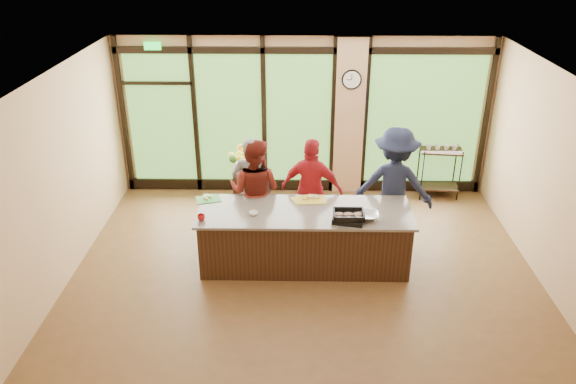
{
  "coord_description": "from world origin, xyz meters",
  "views": [
    {
      "loc": [
        -0.12,
        -7.12,
        4.81
      ],
      "look_at": [
        -0.25,
        0.4,
        1.18
      ],
      "focal_mm": 35.0,
      "sensor_mm": 36.0,
      "label": 1
    }
  ],
  "objects_px": {
    "roasting_pan": "(348,219)",
    "flower_stand": "(245,191)",
    "bar_cart": "(439,165)",
    "cook_right": "(394,185)",
    "island_base": "(304,239)",
    "cook_left": "(252,190)"
  },
  "relations": [
    {
      "from": "island_base",
      "to": "flower_stand",
      "type": "relative_size",
      "value": 3.69
    },
    {
      "from": "roasting_pan",
      "to": "bar_cart",
      "type": "distance_m",
      "value": 3.4
    },
    {
      "from": "cook_left",
      "to": "cook_right",
      "type": "bearing_deg",
      "value": -176.57
    },
    {
      "from": "roasting_pan",
      "to": "flower_stand",
      "type": "xyz_separation_m",
      "value": [
        -1.69,
        2.02,
        -0.54
      ]
    },
    {
      "from": "island_base",
      "to": "cook_right",
      "type": "bearing_deg",
      "value": 29.0
    },
    {
      "from": "flower_stand",
      "to": "roasting_pan",
      "type": "bearing_deg",
      "value": -57.02
    },
    {
      "from": "bar_cart",
      "to": "roasting_pan",
      "type": "bearing_deg",
      "value": -119.01
    },
    {
      "from": "bar_cart",
      "to": "cook_right",
      "type": "bearing_deg",
      "value": -118.26
    },
    {
      "from": "island_base",
      "to": "cook_right",
      "type": "distance_m",
      "value": 1.74
    },
    {
      "from": "flower_stand",
      "to": "bar_cart",
      "type": "height_order",
      "value": "bar_cart"
    },
    {
      "from": "cook_right",
      "to": "bar_cart",
      "type": "relative_size",
      "value": 1.85
    },
    {
      "from": "island_base",
      "to": "bar_cart",
      "type": "xyz_separation_m",
      "value": [
        2.59,
        2.45,
        0.19
      ]
    },
    {
      "from": "island_base",
      "to": "cook_right",
      "type": "relative_size",
      "value": 1.59
    },
    {
      "from": "bar_cart",
      "to": "cook_left",
      "type": "bearing_deg",
      "value": -147.01
    },
    {
      "from": "roasting_pan",
      "to": "flower_stand",
      "type": "relative_size",
      "value": 0.52
    },
    {
      "from": "cook_right",
      "to": "bar_cart",
      "type": "bearing_deg",
      "value": -112.04
    },
    {
      "from": "bar_cart",
      "to": "flower_stand",
      "type": "bearing_deg",
      "value": -162.1
    },
    {
      "from": "roasting_pan",
      "to": "bar_cart",
      "type": "bearing_deg",
      "value": 67.08
    },
    {
      "from": "island_base",
      "to": "cook_left",
      "type": "height_order",
      "value": "cook_left"
    },
    {
      "from": "cook_right",
      "to": "flower_stand",
      "type": "xyz_separation_m",
      "value": [
        -2.51,
        0.9,
        -0.56
      ]
    },
    {
      "from": "cook_left",
      "to": "cook_right",
      "type": "xyz_separation_m",
      "value": [
        2.29,
        0.07,
        0.07
      ]
    },
    {
      "from": "island_base",
      "to": "cook_left",
      "type": "bearing_deg",
      "value": 138.87
    }
  ]
}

